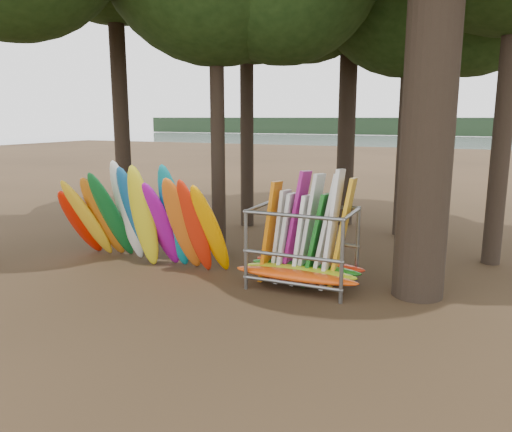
% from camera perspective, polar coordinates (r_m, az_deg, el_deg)
% --- Properties ---
extents(ground, '(120.00, 120.00, 0.00)m').
position_cam_1_polar(ground, '(12.60, -1.31, -7.61)').
color(ground, '#47331E').
rests_on(ground, ground).
extents(lake, '(160.00, 160.00, 0.00)m').
position_cam_1_polar(lake, '(71.06, 20.13, 7.26)').
color(lake, gray).
rests_on(lake, ground).
extents(far_shore, '(160.00, 4.00, 4.00)m').
position_cam_1_polar(far_shore, '(120.89, 22.02, 9.44)').
color(far_shore, black).
rests_on(far_shore, ground).
extents(kayak_row, '(5.18, 2.05, 3.08)m').
position_cam_1_polar(kayak_row, '(14.01, -13.10, -0.43)').
color(kayak_row, red).
rests_on(kayak_row, ground).
extents(storage_rack, '(3.04, 1.59, 2.92)m').
position_cam_1_polar(storage_rack, '(12.15, 5.40, -3.77)').
color(storage_rack, slate).
rests_on(storage_rack, ground).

